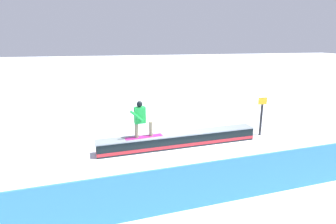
{
  "coord_description": "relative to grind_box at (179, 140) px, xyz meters",
  "views": [
    {
      "loc": [
        2.85,
        9.98,
        4.18
      ],
      "look_at": [
        0.71,
        1.06,
        1.73
      ],
      "focal_mm": 29.72,
      "sensor_mm": 36.0,
      "label": 1
    }
  ],
  "objects": [
    {
      "name": "ground_plane",
      "position": [
        0.0,
        0.0,
        -0.25
      ],
      "size": [
        120.0,
        120.0,
        0.0
      ],
      "primitive_type": "plane",
      "color": "white"
    },
    {
      "name": "grind_box",
      "position": [
        0.0,
        0.0,
        0.0
      ],
      "size": [
        6.47,
        1.12,
        0.55
      ],
      "color": "black",
      "rests_on": "ground_plane"
    },
    {
      "name": "snowboarder",
      "position": [
        1.53,
        0.12,
        1.05
      ],
      "size": [
        1.45,
        0.5,
        1.41
      ],
      "color": "#BA2182",
      "rests_on": "grind_box"
    },
    {
      "name": "safety_fence",
      "position": [
        0.0,
        4.05,
        0.36
      ],
      "size": [
        11.34,
        0.95,
        1.22
      ],
      "primitive_type": "cube",
      "rotation": [
        0.0,
        0.0,
        0.08
      ],
      "color": "#3785EA",
      "rests_on": "ground_plane"
    },
    {
      "name": "trail_marker",
      "position": [
        -3.85,
        -0.44,
        0.67
      ],
      "size": [
        0.4,
        0.1,
        1.7
      ],
      "color": "#262628",
      "rests_on": "ground_plane"
    }
  ]
}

